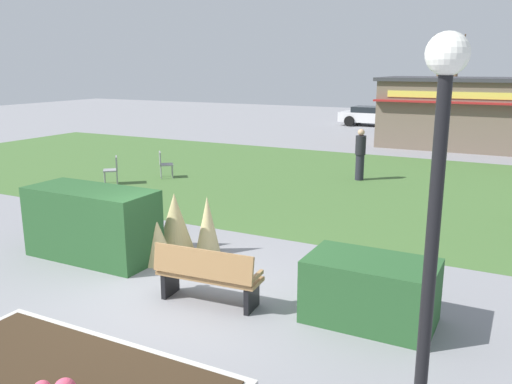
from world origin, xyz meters
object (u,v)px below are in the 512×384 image
Objects in this scene: park_bench at (207,275)px; tree_right_bg at (438,84)px; lamppost_near at (435,206)px; cafe_chair_east at (164,162)px; cafe_chair_west at (113,168)px; person_strolling at (360,154)px; food_kiosk at (500,114)px; trash_bin at (57,220)px; tree_left_bg at (454,86)px; parked_car_west_slot at (374,116)px.

tree_right_bg reaches higher than park_bench.
tree_right_bg is (-5.10, 33.13, -0.02)m from lamppost_near.
lamppost_near is 0.70× the size of tree_right_bg.
lamppost_near is 13.99m from cafe_chair_east.
person_strolling is at bearing 31.72° from cafe_chair_west.
park_bench is 19.81m from food_kiosk.
tree_right_bg reaches higher than cafe_chair_east.
park_bench is 9.99m from cafe_chair_east.
trash_bin is 30.28m from tree_right_bg.
cafe_chair_east is 0.53× the size of person_strolling.
person_strolling is at bearing -87.46° from tree_right_bg.
tree_left_bg is (-3.30, 10.10, 0.84)m from food_kiosk.
food_kiosk is 10.21m from parked_car_west_slot.
trash_bin is 0.09× the size of food_kiosk.
trash_bin is at bearing -59.86° from cafe_chair_west.
parked_car_west_slot is at bearing 137.61° from food_kiosk.
tree_left_bg is at bearing 90.49° from park_bench.
lamppost_near is 4.24× the size of trash_bin.
person_strolling is (6.79, 4.20, 0.33)m from cafe_chair_west.
tree_right_bg is (-1.26, 1.58, 0.04)m from tree_left_bg.
lamppost_near reaches higher than cafe_chair_east.
tree_left_bg reaches higher than cafe_chair_east.
tree_right_bg is (3.03, 30.06, 2.01)m from trash_bin.
trash_bin is 1.05× the size of cafe_chair_west.
tree_left_bg is at bearing 74.13° from cafe_chair_east.
trash_bin is 0.16× the size of tree_right_bg.
parked_car_west_slot is (2.07, 18.85, 0.12)m from cafe_chair_east.
cafe_chair_east is at bearing -96.27° from parked_car_west_slot.
cafe_chair_east is (0.83, 1.51, 0.00)m from cafe_chair_west.
tree_left_bg is (4.29, 28.48, 1.97)m from trash_bin.
food_kiosk reaches higher than cafe_chair_east.
cafe_chair_east is at bearing -133.44° from person_strolling.
cafe_chair_west is (-2.83, 4.87, 0.06)m from trash_bin.
tree_left_bg is 2.02m from tree_right_bg.
tree_left_bg is at bearing -51.43° from tree_right_bg.
trash_bin is 0.55× the size of person_strolling.
park_bench is 0.31× the size of tree_left_bg.
food_kiosk is at bearing 67.58° from trash_bin.
tree_left_bg reaches higher than trash_bin.
parked_car_west_slot is at bearing -121.48° from tree_right_bg.
park_bench is at bearing -80.40° from parked_car_west_slot.
park_bench is at bearing -49.12° from cafe_chair_east.
trash_bin is (-8.13, 3.07, -2.04)m from lamppost_near.
trash_bin is 19.92m from food_kiosk.
cafe_chair_east is at bearing -128.61° from food_kiosk.
lamppost_near reaches higher than cafe_chair_west.
person_strolling is at bearing -111.26° from food_kiosk.
cafe_chair_west is (-10.96, 7.94, -1.97)m from lamppost_near.
lamppost_near reaches higher than trash_bin.
cafe_chair_east is at bearing -105.87° from tree_left_bg.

